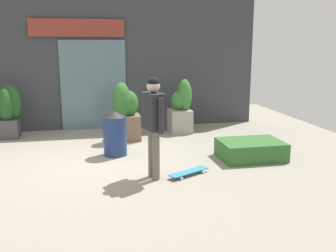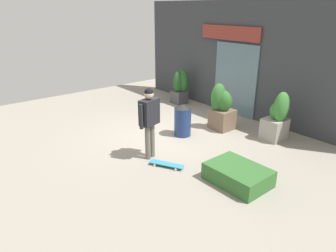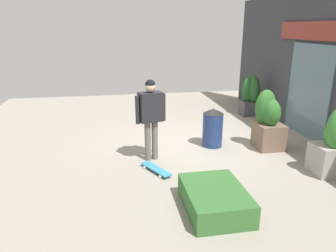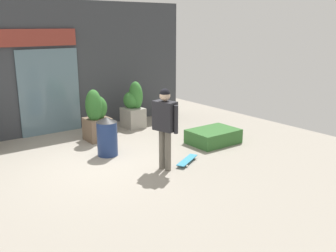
{
  "view_description": "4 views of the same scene",
  "coord_description": "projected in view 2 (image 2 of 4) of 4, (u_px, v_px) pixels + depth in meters",
  "views": [
    {
      "loc": [
        -0.22,
        -7.31,
        2.27
      ],
      "look_at": [
        1.16,
        -0.85,
        0.83
      ],
      "focal_mm": 41.15,
      "sensor_mm": 36.0,
      "label": 1
    },
    {
      "loc": [
        6.3,
        -5.07,
        3.43
      ],
      "look_at": [
        1.16,
        -0.85,
        0.83
      ],
      "focal_mm": 32.88,
      "sensor_mm": 36.0,
      "label": 2
    },
    {
      "loc": [
        6.91,
        -1.89,
        2.71
      ],
      "look_at": [
        1.16,
        -0.85,
        0.83
      ],
      "focal_mm": 32.84,
      "sensor_mm": 36.0,
      "label": 3
    },
    {
      "loc": [
        -3.61,
        -7.18,
        2.96
      ],
      "look_at": [
        1.16,
        -0.85,
        0.83
      ],
      "focal_mm": 40.48,
      "sensor_mm": 36.0,
      "label": 4
    }
  ],
  "objects": [
    {
      "name": "skateboarder",
      "position": [
        149.0,
        116.0,
        7.09
      ],
      "size": [
        0.37,
        0.64,
        1.72
      ],
      "rotation": [
        0.0,
        0.0,
        0.25
      ],
      "color": "#666056",
      "rests_on": "ground_plane"
    },
    {
      "name": "planter_box_right",
      "position": [
        180.0,
        85.0,
        11.44
      ],
      "size": [
        0.6,
        0.54,
        1.29
      ],
      "color": "#47474C",
      "rests_on": "ground_plane"
    },
    {
      "name": "trash_bin",
      "position": [
        183.0,
        120.0,
        8.6
      ],
      "size": [
        0.48,
        0.48,
        0.92
      ],
      "color": "navy",
      "rests_on": "ground_plane"
    },
    {
      "name": "planter_box_mid",
      "position": [
        277.0,
        118.0,
        8.28
      ],
      "size": [
        0.57,
        0.68,
        1.36
      ],
      "color": "gray",
      "rests_on": "ground_plane"
    },
    {
      "name": "skateboard",
      "position": [
        167.0,
        164.0,
        7.02
      ],
      "size": [
        0.8,
        0.54,
        0.08
      ],
      "rotation": [
        0.0,
        0.0,
        0.49
      ],
      "color": "teal",
      "rests_on": "ground_plane"
    },
    {
      "name": "planter_box_left",
      "position": [
        221.0,
        108.0,
        9.0
      ],
      "size": [
        0.63,
        0.62,
        1.37
      ],
      "color": "brown",
      "rests_on": "ground_plane"
    },
    {
      "name": "ground_plane",
      "position": [
        165.0,
        135.0,
        8.78
      ],
      "size": [
        12.0,
        12.0,
        0.0
      ],
      "primitive_type": "plane",
      "color": "gray"
    },
    {
      "name": "hedge_ledge",
      "position": [
        238.0,
        175.0,
        6.34
      ],
      "size": [
        1.23,
        0.9,
        0.36
      ],
      "primitive_type": "cube",
      "color": "#33662D",
      "rests_on": "ground_plane"
    },
    {
      "name": "building_facade",
      "position": [
        240.0,
        60.0,
        9.98
      ],
      "size": [
        8.83,
        0.31,
        3.63
      ],
      "color": "#383A3F",
      "rests_on": "ground_plane"
    }
  ]
}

